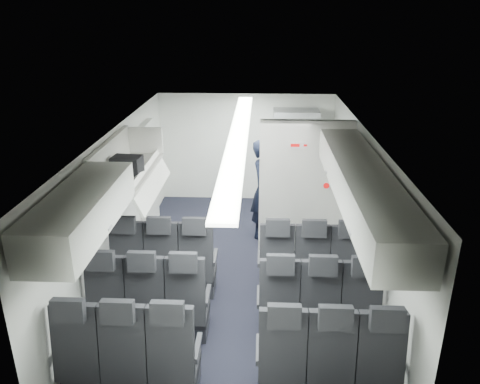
# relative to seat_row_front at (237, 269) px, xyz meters

# --- Properties ---
(cabin_shell) EXTENTS (3.41, 6.01, 2.16)m
(cabin_shell) POSITION_rel_seat_row_front_xyz_m (0.00, 0.53, 0.72)
(cabin_shell) COLOR black
(cabin_shell) RESTS_ON ground
(seat_row_front) EXTENTS (3.33, 0.56, 1.24)m
(seat_row_front) POSITION_rel_seat_row_front_xyz_m (0.00, 0.00, 0.00)
(seat_row_front) COLOR #252528
(seat_row_front) RESTS_ON cabin_shell
(seat_row_mid) EXTENTS (3.33, 0.56, 1.24)m
(seat_row_mid) POSITION_rel_seat_row_front_xyz_m (0.00, -0.90, 0.00)
(seat_row_mid) COLOR #252528
(seat_row_mid) RESTS_ON cabin_shell
(seat_row_rear) EXTENTS (3.33, 0.56, 1.24)m
(seat_row_rear) POSITION_rel_seat_row_front_xyz_m (0.00, -1.80, 0.00)
(seat_row_rear) COLOR #252528
(seat_row_rear) RESTS_ON cabin_shell
(overhead_bin_left_rear) EXTENTS (0.53, 1.80, 0.40)m
(overhead_bin_left_rear) POSITION_rel_seat_row_front_xyz_m (-1.40, -1.47, 1.46)
(overhead_bin_left_rear) COLOR silver
(overhead_bin_left_rear) RESTS_ON cabin_shell
(overhead_bin_left_front_open) EXTENTS (0.64, 1.70, 0.72)m
(overhead_bin_left_front_open) POSITION_rel_seat_row_front_xyz_m (-1.44, 0.28, 1.33)
(overhead_bin_left_front_open) COLOR #9E9E93
(overhead_bin_left_front_open) RESTS_ON cabin_shell
(overhead_bin_right_rear) EXTENTS (0.53, 1.80, 0.40)m
(overhead_bin_right_rear) POSITION_rel_seat_row_front_xyz_m (1.40, -1.47, 1.46)
(overhead_bin_right_rear) COLOR silver
(overhead_bin_right_rear) RESTS_ON cabin_shell
(overhead_bin_right_front) EXTENTS (0.53, 1.70, 0.40)m
(overhead_bin_right_front) POSITION_rel_seat_row_front_xyz_m (1.40, 0.28, 1.46)
(overhead_bin_right_front) COLOR silver
(overhead_bin_right_front) RESTS_ON cabin_shell
(bulkhead_partition) EXTENTS (1.40, 0.15, 2.13)m
(bulkhead_partition) POSITION_rel_seat_row_front_xyz_m (0.98, 1.33, 0.67)
(bulkhead_partition) COLOR silver
(bulkhead_partition) RESTS_ON cabin_shell
(galley_unit) EXTENTS (0.85, 0.52, 1.90)m
(galley_unit) POSITION_rel_seat_row_front_xyz_m (0.95, 3.25, 0.55)
(galley_unit) COLOR #939399
(galley_unit) RESTS_ON cabin_shell
(boarding_door) EXTENTS (0.12, 1.27, 1.86)m
(boarding_door) POSITION_rel_seat_row_front_xyz_m (-1.64, 2.09, 0.55)
(boarding_door) COLOR silver
(boarding_door) RESTS_ON cabin_shell
(flight_attendant) EXTENTS (0.61, 0.72, 1.69)m
(flight_attendant) POSITION_rel_seat_row_front_xyz_m (0.36, 1.86, 0.44)
(flight_attendant) COLOR black
(flight_attendant) RESTS_ON ground
(carry_on_bag) EXTENTS (0.38, 0.29, 0.22)m
(carry_on_bag) POSITION_rel_seat_row_front_xyz_m (-1.39, 0.11, 1.41)
(carry_on_bag) COLOR black
(carry_on_bag) RESTS_ON overhead_bin_left_front_open
(papers) EXTENTS (0.21, 0.12, 0.16)m
(papers) POSITION_rel_seat_row_front_xyz_m (0.55, 1.81, 0.68)
(papers) COLOR white
(papers) RESTS_ON flight_attendant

